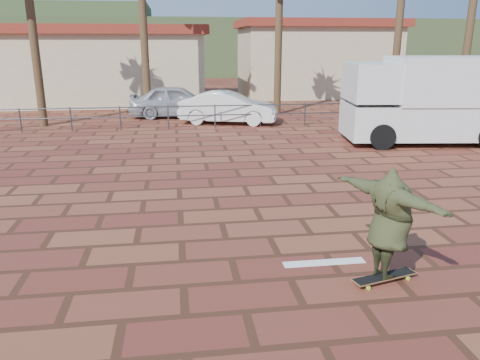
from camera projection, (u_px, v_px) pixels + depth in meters
name	position (u px, v px, depth m)	size (l,w,h in m)	color
ground	(269.00, 237.00, 8.93)	(120.00, 120.00, 0.00)	brown
paint_stripe	(324.00, 262.00, 7.88)	(1.40, 0.22, 0.01)	white
guardrail	(215.00, 112.00, 20.14)	(24.06, 0.06, 1.00)	#47494F
building_west	(102.00, 64.00, 28.40)	(12.60, 7.60, 4.50)	beige
building_east	(316.00, 58.00, 32.07)	(10.60, 6.60, 5.00)	beige
hill_front	(187.00, 47.00, 55.58)	(70.00, 18.00, 6.00)	#384C28
hill_back	(8.00, 39.00, 58.11)	(35.00, 14.00, 8.00)	#384C28
longboard	(384.00, 277.00, 7.22)	(1.12, 0.51, 0.11)	olive
skateboarder	(389.00, 224.00, 6.97)	(2.12, 0.58, 1.73)	#34391F
campervan	(431.00, 98.00, 16.91)	(6.22, 3.23, 3.09)	silver
car_silver	(177.00, 101.00, 23.00)	(1.85, 4.61, 1.57)	#A6A9AD
car_white	(228.00, 108.00, 21.20)	(1.53, 4.37, 1.44)	white
street_sign	(474.00, 92.00, 21.52)	(0.39, 0.15, 1.98)	gray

